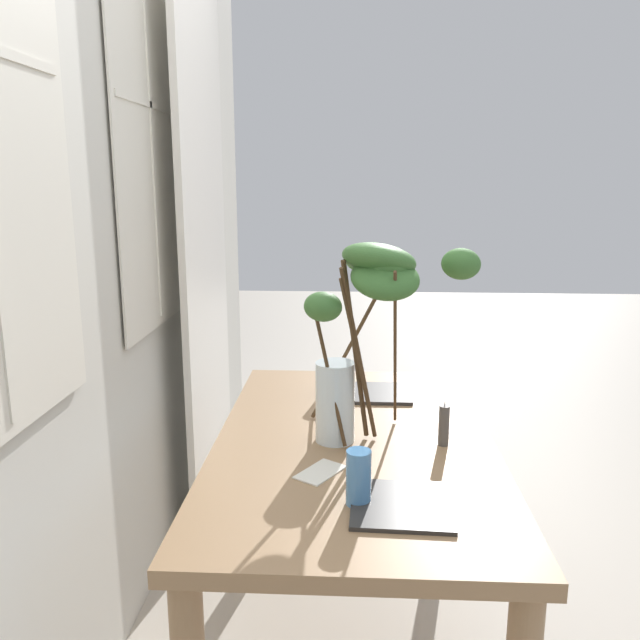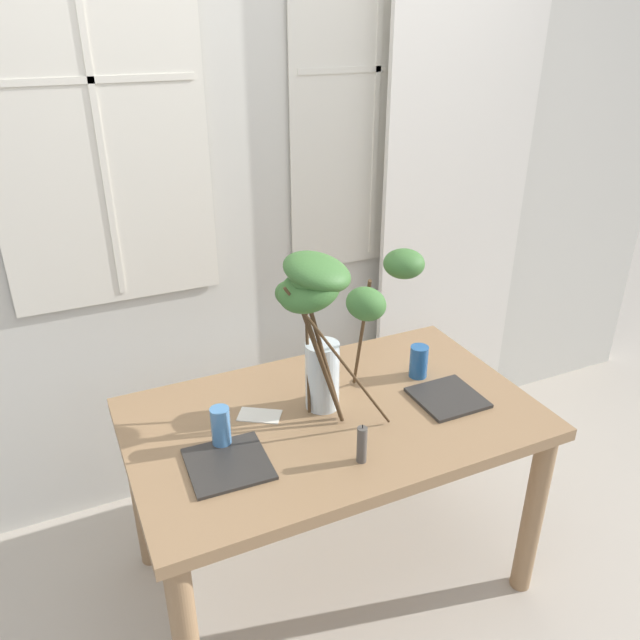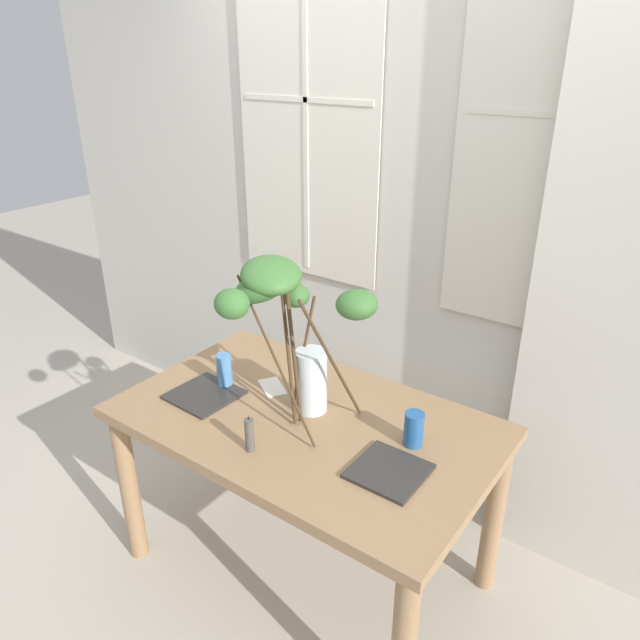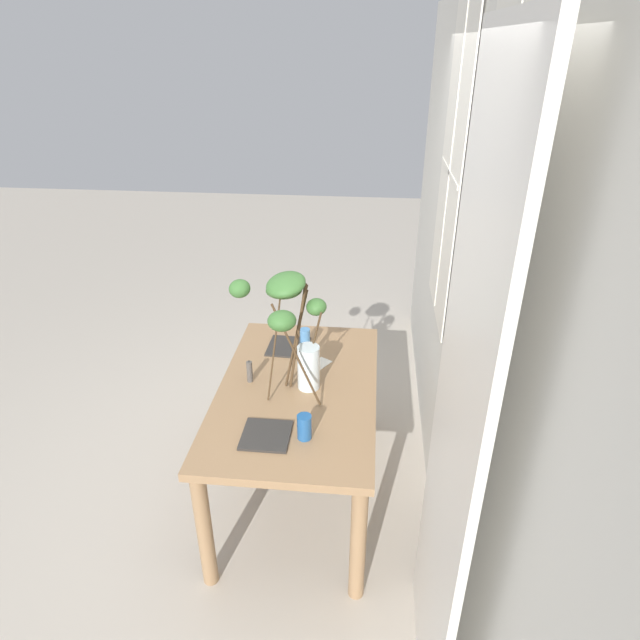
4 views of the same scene
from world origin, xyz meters
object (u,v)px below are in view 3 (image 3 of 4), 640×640
at_px(drinking_glass_blue_right, 414,429).
at_px(plate_square_right, 389,471).
at_px(vase_with_branches, 287,316).
at_px(plate_square_left, 204,395).
at_px(dining_table, 305,442).
at_px(drinking_glass_blue_left, 224,371).
at_px(pillar_candle, 250,435).

bearing_deg(drinking_glass_blue_right, plate_square_right, -86.95).
distance_m(vase_with_branches, plate_square_left, 0.57).
bearing_deg(dining_table, plate_square_right, -12.54).
height_order(drinking_glass_blue_left, drinking_glass_blue_right, drinking_glass_blue_left).
bearing_deg(drinking_glass_blue_right, dining_table, -167.40).
height_order(dining_table, drinking_glass_blue_left, drinking_glass_blue_left).
bearing_deg(drinking_glass_blue_left, drinking_glass_blue_right, 7.05).
bearing_deg(pillar_candle, drinking_glass_blue_right, 39.36).
xyz_separation_m(drinking_glass_blue_right, plate_square_right, (0.01, -0.19, -0.06)).
distance_m(plate_square_left, pillar_candle, 0.42).
distance_m(plate_square_left, plate_square_right, 0.84).
height_order(dining_table, pillar_candle, pillar_candle).
bearing_deg(plate_square_left, dining_table, 15.41).
bearing_deg(drinking_glass_blue_right, plate_square_left, -165.97).
xyz_separation_m(dining_table, drinking_glass_blue_left, (-0.41, -0.01, 0.19)).
height_order(drinking_glass_blue_left, plate_square_right, drinking_glass_blue_left).
relative_size(dining_table, plate_square_right, 6.14).
bearing_deg(plate_square_right, dining_table, 167.46).
bearing_deg(plate_square_left, pillar_candle, -21.83).
relative_size(dining_table, pillar_candle, 10.32).
relative_size(plate_square_right, pillar_candle, 1.68).
bearing_deg(drinking_glass_blue_left, pillar_candle, -34.92).
bearing_deg(plate_square_left, drinking_glass_blue_right, 14.03).
relative_size(dining_table, drinking_glass_blue_left, 10.05).
height_order(drinking_glass_blue_right, plate_square_left, drinking_glass_blue_right).
bearing_deg(drinking_glass_blue_left, plate_square_right, -5.80).
bearing_deg(plate_square_left, vase_with_branches, 11.95).
height_order(plate_square_left, pillar_candle, pillar_candle).
bearing_deg(drinking_glass_blue_right, drinking_glass_blue_left, -172.95).
distance_m(drinking_glass_blue_left, plate_square_right, 0.84).
bearing_deg(pillar_candle, plate_square_left, 158.17).
distance_m(drinking_glass_blue_right, plate_square_right, 0.19).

